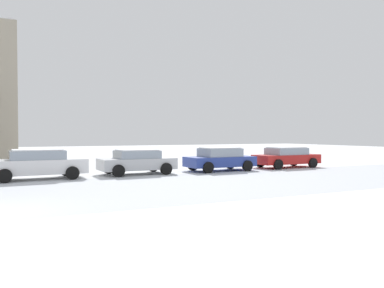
{
  "coord_description": "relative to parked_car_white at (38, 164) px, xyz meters",
  "views": [
    {
      "loc": [
        0.85,
        -11.8,
        2.19
      ],
      "look_at": [
        8.96,
        5.09,
        1.71
      ],
      "focal_mm": 36.3,
      "sensor_mm": 36.0,
      "label": 1
    }
  ],
  "objects": [
    {
      "name": "parked_car_red",
      "position": [
        15.19,
        0.03,
        -0.05
      ],
      "size": [
        4.45,
        2.12,
        1.35
      ],
      "color": "red",
      "rests_on": "ground"
    },
    {
      "name": "parked_car_silver",
      "position": [
        5.06,
        0.18,
        -0.05
      ],
      "size": [
        4.1,
        2.22,
        1.36
      ],
      "color": "silver",
      "rests_on": "ground"
    },
    {
      "name": "parked_car_white",
      "position": [
        0.0,
        0.0,
        0.0
      ],
      "size": [
        4.57,
        2.18,
        1.46
      ],
      "color": "white",
      "rests_on": "ground"
    },
    {
      "name": "parked_car_blue",
      "position": [
        10.13,
        -0.07,
        -0.03
      ],
      "size": [
        4.15,
        2.18,
        1.4
      ],
      "color": "#283D93",
      "rests_on": "ground"
    }
  ]
}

